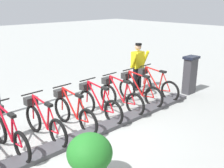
# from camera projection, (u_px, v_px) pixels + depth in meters

# --- Properties ---
(ground_plane) EXTENTS (60.00, 60.00, 0.00)m
(ground_plane) POSITION_uv_depth(u_px,v_px,m) (82.00, 139.00, 6.11)
(ground_plane) COLOR #A2A5A1
(dock_rail_base) EXTENTS (0.44, 8.07, 0.10)m
(dock_rail_base) POSITION_uv_depth(u_px,v_px,m) (82.00, 137.00, 6.09)
(dock_rail_base) COLOR #47474C
(dock_rail_base) RESTS_ON ground
(payment_kiosk) EXTENTS (0.36, 0.52, 1.28)m
(payment_kiosk) POSITION_uv_depth(u_px,v_px,m) (190.00, 74.00, 8.93)
(payment_kiosk) COLOR #38383D
(payment_kiosk) RESTS_ON ground
(bike_docked_0) EXTENTS (1.72, 0.54, 1.02)m
(bike_docked_0) POSITION_uv_depth(u_px,v_px,m) (155.00, 84.00, 8.65)
(bike_docked_0) COLOR black
(bike_docked_0) RESTS_ON ground
(bike_docked_1) EXTENTS (1.72, 0.54, 1.02)m
(bike_docked_1) POSITION_uv_depth(u_px,v_px,m) (138.00, 90.00, 8.12)
(bike_docked_1) COLOR black
(bike_docked_1) RESTS_ON ground
(bike_docked_2) EXTENTS (1.72, 0.54, 1.02)m
(bike_docked_2) POSITION_uv_depth(u_px,v_px,m) (119.00, 96.00, 7.60)
(bike_docked_2) COLOR black
(bike_docked_2) RESTS_ON ground
(bike_docked_3) EXTENTS (1.72, 0.54, 1.02)m
(bike_docked_3) POSITION_uv_depth(u_px,v_px,m) (98.00, 103.00, 7.07)
(bike_docked_3) COLOR black
(bike_docked_3) RESTS_ON ground
(bike_docked_4) EXTENTS (1.72, 0.54, 1.02)m
(bike_docked_4) POSITION_uv_depth(u_px,v_px,m) (73.00, 111.00, 6.54)
(bike_docked_4) COLOR black
(bike_docked_4) RESTS_ON ground
(bike_docked_5) EXTENTS (1.72, 0.54, 1.02)m
(bike_docked_5) POSITION_uv_depth(u_px,v_px,m) (43.00, 121.00, 6.02)
(bike_docked_5) COLOR black
(bike_docked_5) RESTS_ON ground
(bike_docked_6) EXTENTS (1.72, 0.54, 1.02)m
(bike_docked_6) POSITION_uv_depth(u_px,v_px,m) (8.00, 132.00, 5.49)
(bike_docked_6) COLOR black
(bike_docked_6) RESTS_ON ground
(worker_near_rack) EXTENTS (0.50, 0.65, 1.66)m
(worker_near_rack) POSITION_uv_depth(u_px,v_px,m) (138.00, 65.00, 9.15)
(worker_near_rack) COLOR white
(worker_near_rack) RESTS_ON ground
(planter_bush) EXTENTS (0.76, 0.76, 0.97)m
(planter_bush) POSITION_uv_depth(u_px,v_px,m) (90.00, 158.00, 4.39)
(planter_bush) COLOR #59544C
(planter_bush) RESTS_ON ground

